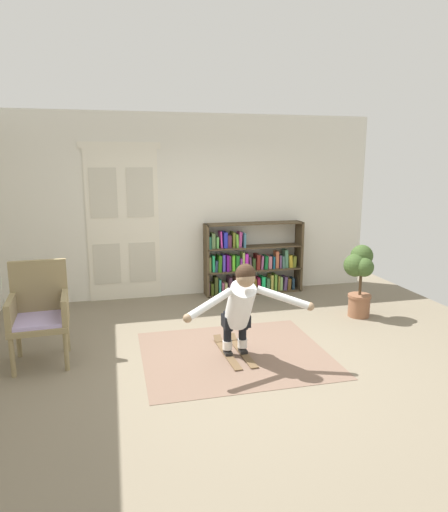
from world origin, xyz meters
The scene contains 9 objects.
ground_plane centered at (0.00, 0.00, 0.00)m, with size 7.20×7.20×0.00m, color #796D59.
back_wall centered at (0.00, 2.60, 1.45)m, with size 6.00×0.10×2.90m, color silver.
double_door centered at (-1.12, 2.54, 1.23)m, with size 1.22×0.05×2.45m.
rug centered at (0.01, 0.04, 0.00)m, with size 2.09×1.81×0.01m, color #755C4C.
bookshelf centered at (0.88, 2.39, 0.48)m, with size 1.64×0.30×1.18m.
wicker_chair centered at (-2.10, 0.39, 0.58)m, with size 0.64×0.64×1.10m.
potted_plant centered at (2.05, 0.88, 0.62)m, with size 0.44×0.44×1.02m.
skis_pair centered at (0.01, 0.07, 0.02)m, with size 0.31×0.90×0.07m.
person_skier centered at (0.02, -0.15, 0.66)m, with size 1.40×0.70×1.06m.
Camera 1 is at (-1.28, -4.69, 2.18)m, focal length 32.10 mm.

